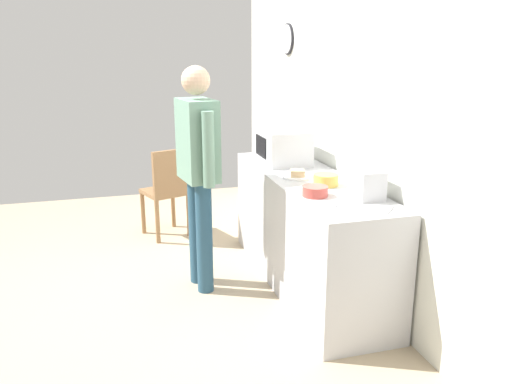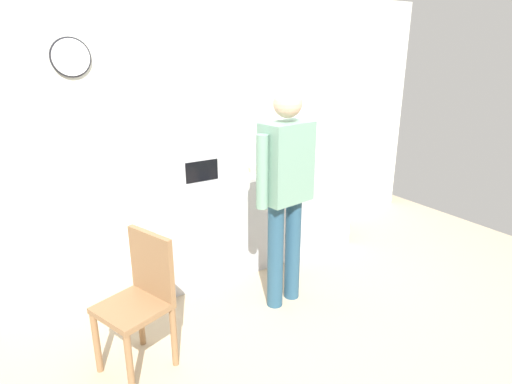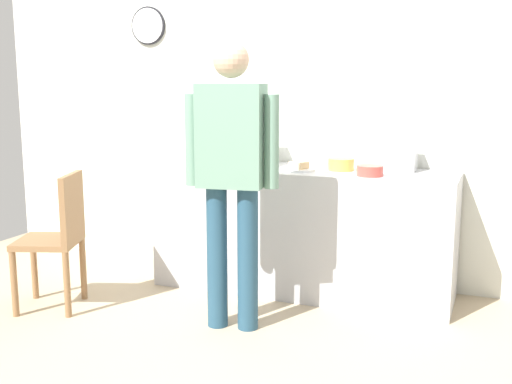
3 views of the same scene
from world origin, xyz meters
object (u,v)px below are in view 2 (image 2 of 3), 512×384
spoon_utensil (315,155)px  toaster (295,150)px  cereal_bowl (302,164)px  salad_bowl (272,163)px  microwave (199,165)px  sandwich_plate (255,172)px  fork_utensil (321,165)px  wooden_chair (141,296)px  person_standing (286,184)px

spoon_utensil → toaster: bearing=-178.6°
cereal_bowl → spoon_utensil: size_ratio=1.05×
salad_bowl → cereal_bowl: bearing=-37.2°
microwave → sandwich_plate: 0.57m
fork_utensil → wooden_chair: size_ratio=0.18×
sandwich_plate → toaster: (0.68, 0.25, 0.08)m
microwave → cereal_bowl: bearing=-7.2°
wooden_chair → microwave: bearing=46.9°
toaster → fork_utensil: toaster is taller
microwave → spoon_utensil: 1.53m
fork_utensil → person_standing: 1.16m
microwave → cereal_bowl: microwave is taller
toaster → person_standing: size_ratio=0.12×
cereal_bowl → person_standing: bearing=-135.9°
sandwich_plate → fork_utensil: 0.76m
microwave → fork_utensil: (1.31, -0.16, -0.15)m
sandwich_plate → wooden_chair: 1.73m
sandwich_plate → person_standing: (-0.19, -0.76, 0.11)m
fork_utensil → toaster: bearing=102.9°
sandwich_plate → wooden_chair: (-1.44, -0.87, -0.42)m
salad_bowl → wooden_chair: size_ratio=0.20×
toaster → person_standing: bearing=-130.6°
microwave → sandwich_plate: (0.55, -0.07, -0.13)m
sandwich_plate → wooden_chair: bearing=-148.7°
person_standing → wooden_chair: (-1.25, -0.12, -0.53)m
cereal_bowl → fork_utensil: 0.23m
toaster → person_standing: (-0.87, -1.01, 0.03)m
sandwich_plate → spoon_utensil: sandwich_plate is taller
person_standing → fork_utensil: bearing=35.2°
sandwich_plate → cereal_bowl: (0.52, -0.07, 0.01)m
person_standing → wooden_chair: size_ratio=1.91×
cereal_bowl → spoon_utensil: 0.55m
microwave → toaster: (1.23, 0.18, -0.05)m
cereal_bowl → spoon_utensil: cereal_bowl is taller
microwave → sandwich_plate: microwave is taller
salad_bowl → cereal_bowl: size_ratio=1.05×
toaster → cereal_bowl: bearing=-115.4°
cereal_bowl → toaster: bearing=64.6°
sandwich_plate → person_standing: person_standing is taller
toaster → fork_utensil: bearing=-77.1°
sandwich_plate → cereal_bowl: bearing=-7.1°
fork_utensil → person_standing: person_standing is taller
cereal_bowl → sandwich_plate: bearing=172.9°
cereal_bowl → toaster: 0.36m
wooden_chair → spoon_utensil: bearing=25.3°
sandwich_plate → person_standing: bearing=-104.1°
sandwich_plate → cereal_bowl: 0.53m
sandwich_plate → salad_bowl: size_ratio=1.25×
microwave → fork_utensil: size_ratio=2.94×
microwave → spoon_utensil: (1.52, 0.19, -0.15)m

